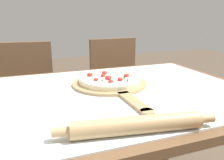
# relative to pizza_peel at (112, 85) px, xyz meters

# --- Properties ---
(dining_table) EXTENTS (1.21, 0.89, 0.74)m
(dining_table) POSITION_rel_pizza_peel_xyz_m (-0.02, -0.07, -0.12)
(dining_table) COLOR brown
(dining_table) RESTS_ON ground_plane
(towel_cloth) EXTENTS (1.13, 0.81, 0.00)m
(towel_cloth) POSITION_rel_pizza_peel_xyz_m (-0.02, -0.07, -0.01)
(towel_cloth) COLOR silver
(towel_cloth) RESTS_ON dining_table
(pizza_peel) EXTENTS (0.34, 0.55, 0.01)m
(pizza_peel) POSITION_rel_pizza_peel_xyz_m (0.00, 0.00, 0.00)
(pizza_peel) COLOR tan
(pizza_peel) RESTS_ON towel_cloth
(pizza) EXTENTS (0.28, 0.28, 0.03)m
(pizza) POSITION_rel_pizza_peel_xyz_m (-0.00, 0.03, 0.02)
(pizza) COLOR beige
(pizza) RESTS_ON pizza_peel
(rolling_pin) EXTENTS (0.45, 0.11, 0.05)m
(rolling_pin) POSITION_rel_pizza_peel_xyz_m (-0.09, -0.43, 0.02)
(rolling_pin) COLOR tan
(rolling_pin) RESTS_ON towel_cloth
(chair_left) EXTENTS (0.44, 0.44, 0.87)m
(chair_left) POSITION_rel_pizza_peel_xyz_m (-0.36, 0.71, -0.25)
(chair_left) COLOR brown
(chair_left) RESTS_ON ground_plane
(chair_right) EXTENTS (0.41, 0.41, 0.87)m
(chair_right) POSITION_rel_pizza_peel_xyz_m (0.32, 0.71, -0.25)
(chair_right) COLOR brown
(chair_right) RESTS_ON ground_plane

